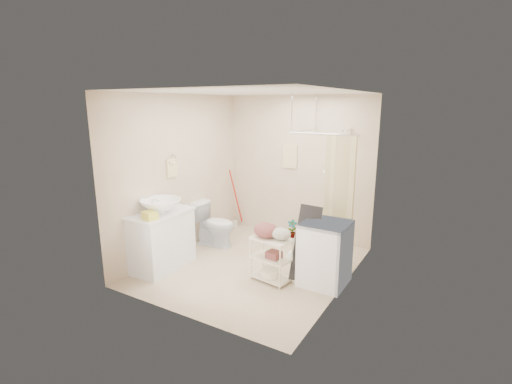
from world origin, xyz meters
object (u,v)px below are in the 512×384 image
toilet (214,224)px  washing_machine (325,253)px  vanity (162,240)px  laundry_rack (271,255)px

toilet → washing_machine: size_ratio=0.87×
vanity → laundry_rack: 1.69m
washing_machine → laundry_rack: washing_machine is taller
vanity → washing_machine: size_ratio=1.13×
vanity → toilet: bearing=82.4°
vanity → toilet: (0.12, 1.15, -0.05)m
vanity → toilet: size_ratio=1.29×
washing_machine → laundry_rack: bearing=-155.8°
toilet → laundry_rack: 1.66m
toilet → washing_machine: washing_machine is taller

